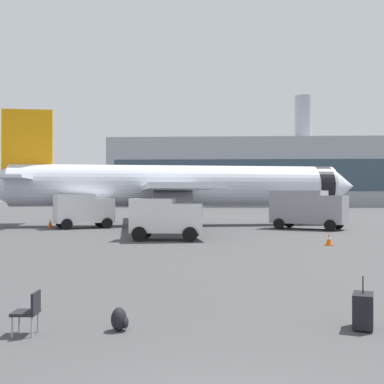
{
  "coord_description": "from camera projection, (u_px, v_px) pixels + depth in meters",
  "views": [
    {
      "loc": [
        -0.05,
        -5.43,
        2.78
      ],
      "look_at": [
        -1.4,
        23.36,
        3.0
      ],
      "focal_mm": 44.66,
      "sensor_mm": 36.0,
      "label": 1
    }
  ],
  "objects": [
    {
      "name": "safety_cone_outer",
      "position": [
        50.0,
        223.0,
        41.27
      ],
      "size": [
        0.44,
        0.44,
        0.77
      ],
      "color": "#F2590C",
      "rests_on": "ground"
    },
    {
      "name": "fuel_truck",
      "position": [
        308.0,
        208.0,
        39.45
      ],
      "size": [
        6.42,
        4.97,
        3.2
      ],
      "color": "gray",
      "rests_on": "ground"
    },
    {
      "name": "gate_chair",
      "position": [
        29.0,
        310.0,
        9.53
      ],
      "size": [
        0.5,
        0.5,
        0.86
      ],
      "color": "black",
      "rests_on": "ground"
    },
    {
      "name": "traveller_backpack",
      "position": [
        120.0,
        319.0,
        9.81
      ],
      "size": [
        0.36,
        0.4,
        0.48
      ],
      "color": "black",
      "rests_on": "ground"
    },
    {
      "name": "rolling_suitcase",
      "position": [
        363.0,
        310.0,
        9.95
      ],
      "size": [
        0.59,
        0.74,
        1.1
      ],
      "color": "black",
      "rests_on": "ground"
    },
    {
      "name": "airplane_at_gate",
      "position": [
        175.0,
        186.0,
        44.44
      ],
      "size": [
        35.64,
        32.34,
        10.5
      ],
      "color": "silver",
      "rests_on": "ground"
    },
    {
      "name": "safety_cone_near",
      "position": [
        329.0,
        240.0,
        26.61
      ],
      "size": [
        0.44,
        0.44,
        0.67
      ],
      "color": "#F2590C",
      "rests_on": "ground"
    },
    {
      "name": "service_truck",
      "position": [
        83.0,
        209.0,
        40.47
      ],
      "size": [
        5.26,
        4.28,
        2.9
      ],
      "color": "white",
      "rests_on": "ground"
    },
    {
      "name": "terminal_building",
      "position": [
        271.0,
        173.0,
        126.38
      ],
      "size": [
        83.1,
        22.98,
        29.15
      ],
      "color": "#9EA3AD",
      "rests_on": "ground"
    },
    {
      "name": "cargo_van",
      "position": [
        166.0,
        217.0,
        29.77
      ],
      "size": [
        4.45,
        2.42,
        2.6
      ],
      "color": "white",
      "rests_on": "ground"
    },
    {
      "name": "safety_cone_far",
      "position": [
        64.0,
        222.0,
        44.47
      ],
      "size": [
        0.44,
        0.44,
        0.68
      ],
      "color": "#F2590C",
      "rests_on": "ground"
    }
  ]
}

